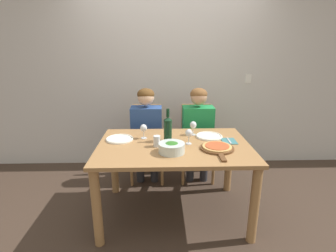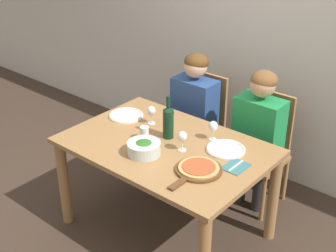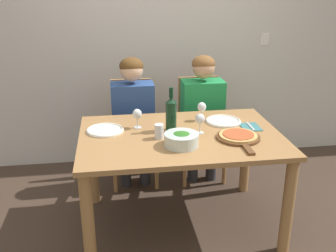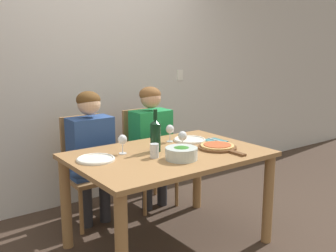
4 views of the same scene
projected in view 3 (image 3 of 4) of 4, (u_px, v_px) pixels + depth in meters
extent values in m
plane|color=#3D2D23|center=(180.00, 223.00, 3.15)|extent=(40.00, 40.00, 0.00)
cube|color=silver|center=(158.00, 31.00, 3.86)|extent=(10.00, 0.05, 2.70)
cube|color=white|center=(265.00, 39.00, 4.02)|extent=(0.08, 0.01, 0.12)
cube|color=#9E7042|center=(181.00, 137.00, 2.88)|extent=(1.47, 1.00, 0.04)
cylinder|color=#9E7042|center=(88.00, 224.00, 2.52)|extent=(0.08, 0.08, 0.74)
cylinder|color=#9E7042|center=(288.00, 207.00, 2.71)|extent=(0.08, 0.08, 0.74)
cylinder|color=#9E7042|center=(93.00, 163.00, 3.34)|extent=(0.08, 0.08, 0.74)
cylinder|color=#9E7042|center=(246.00, 154.00, 3.52)|extent=(0.08, 0.08, 0.74)
cube|color=#9E7042|center=(134.00, 141.00, 3.67)|extent=(0.42, 0.42, 0.04)
cube|color=#9E7042|center=(132.00, 106.00, 3.75)|extent=(0.38, 0.03, 0.53)
cylinder|color=#9E7042|center=(115.00, 172.00, 3.55)|extent=(0.04, 0.04, 0.40)
cylinder|color=#9E7042|center=(157.00, 169.00, 3.60)|extent=(0.04, 0.04, 0.40)
cylinder|color=#9E7042|center=(114.00, 155.00, 3.90)|extent=(0.04, 0.04, 0.40)
cylinder|color=#9E7042|center=(152.00, 152.00, 3.95)|extent=(0.04, 0.04, 0.40)
cube|color=#9E7042|center=(201.00, 137.00, 3.76)|extent=(0.42, 0.42, 0.04)
cube|color=#9E7042|center=(197.00, 103.00, 3.84)|extent=(0.38, 0.03, 0.53)
cylinder|color=#9E7042|center=(185.00, 167.00, 3.64)|extent=(0.04, 0.04, 0.40)
cylinder|color=#9E7042|center=(224.00, 165.00, 3.69)|extent=(0.04, 0.04, 0.40)
cylinder|color=#9E7042|center=(178.00, 151.00, 3.99)|extent=(0.04, 0.04, 0.40)
cylinder|color=#9E7042|center=(214.00, 148.00, 4.04)|extent=(0.04, 0.04, 0.40)
cylinder|color=#28282D|center=(125.00, 164.00, 3.66)|extent=(0.10, 0.10, 0.43)
cylinder|color=#28282D|center=(145.00, 163.00, 3.68)|extent=(0.10, 0.10, 0.43)
cube|color=navy|center=(133.00, 112.00, 3.55)|extent=(0.38, 0.22, 0.54)
cylinder|color=navy|center=(112.00, 139.00, 3.35)|extent=(0.07, 0.31, 0.14)
cylinder|color=navy|center=(158.00, 137.00, 3.41)|extent=(0.07, 0.31, 0.14)
sphere|color=#DBAD89|center=(132.00, 70.00, 3.41)|extent=(0.20, 0.20, 0.20)
ellipsoid|color=#563819|center=(131.00, 66.00, 3.41)|extent=(0.21, 0.21, 0.15)
cylinder|color=#28282D|center=(193.00, 160.00, 3.75)|extent=(0.10, 0.10, 0.43)
cylinder|color=#28282D|center=(211.00, 159.00, 3.77)|extent=(0.10, 0.10, 0.43)
cube|color=#1E8C47|center=(202.00, 109.00, 3.64)|extent=(0.38, 0.22, 0.54)
cylinder|color=#1E8C47|center=(186.00, 135.00, 3.44)|extent=(0.07, 0.31, 0.14)
cylinder|color=#1E8C47|center=(230.00, 133.00, 3.49)|extent=(0.07, 0.31, 0.14)
sphere|color=tan|center=(204.00, 68.00, 3.50)|extent=(0.20, 0.20, 0.20)
ellipsoid|color=brown|center=(204.00, 64.00, 3.50)|extent=(0.21, 0.21, 0.15)
cylinder|color=black|center=(171.00, 116.00, 2.92)|extent=(0.08, 0.08, 0.22)
cone|color=black|center=(171.00, 100.00, 2.87)|extent=(0.08, 0.08, 0.03)
cylinder|color=black|center=(171.00, 93.00, 2.85)|extent=(0.03, 0.03, 0.08)
cylinder|color=silver|center=(181.00, 140.00, 2.67)|extent=(0.24, 0.24, 0.09)
ellipsoid|color=#2D6B23|center=(181.00, 139.00, 2.67)|extent=(0.19, 0.19, 0.10)
cylinder|color=silver|center=(105.00, 131.00, 2.93)|extent=(0.28, 0.28, 0.01)
torus|color=silver|center=(105.00, 130.00, 2.93)|extent=(0.27, 0.27, 0.02)
cylinder|color=silver|center=(223.00, 121.00, 3.12)|extent=(0.28, 0.28, 0.01)
torus|color=silver|center=(223.00, 121.00, 3.11)|extent=(0.27, 0.27, 0.02)
cylinder|color=brown|center=(238.00, 137.00, 2.80)|extent=(0.31, 0.31, 0.02)
cube|color=brown|center=(249.00, 150.00, 2.60)|extent=(0.04, 0.14, 0.02)
cylinder|color=tan|center=(238.00, 135.00, 2.80)|extent=(0.27, 0.27, 0.01)
cylinder|color=#AD4C28|center=(238.00, 134.00, 2.80)|extent=(0.22, 0.22, 0.01)
cylinder|color=silver|center=(138.00, 127.00, 3.00)|extent=(0.06, 0.06, 0.01)
cylinder|color=silver|center=(137.00, 122.00, 2.99)|extent=(0.01, 0.01, 0.07)
ellipsoid|color=silver|center=(137.00, 114.00, 2.96)|extent=(0.07, 0.07, 0.08)
ellipsoid|color=maroon|center=(137.00, 115.00, 2.97)|extent=(0.06, 0.06, 0.03)
cylinder|color=silver|center=(201.00, 120.00, 3.16)|extent=(0.06, 0.06, 0.01)
cylinder|color=silver|center=(202.00, 115.00, 3.14)|extent=(0.01, 0.01, 0.07)
ellipsoid|color=silver|center=(202.00, 107.00, 3.12)|extent=(0.07, 0.07, 0.08)
ellipsoid|color=maroon|center=(202.00, 108.00, 3.12)|extent=(0.06, 0.06, 0.03)
cylinder|color=silver|center=(200.00, 133.00, 2.90)|extent=(0.06, 0.06, 0.01)
cylinder|color=silver|center=(200.00, 128.00, 2.89)|extent=(0.01, 0.01, 0.07)
ellipsoid|color=silver|center=(200.00, 119.00, 2.86)|extent=(0.07, 0.07, 0.08)
ellipsoid|color=maroon|center=(200.00, 120.00, 2.87)|extent=(0.06, 0.06, 0.03)
cylinder|color=silver|center=(159.00, 131.00, 2.79)|extent=(0.07, 0.07, 0.11)
cube|color=#387075|center=(250.00, 127.00, 3.01)|extent=(0.14, 0.18, 0.01)
cube|color=silver|center=(251.00, 126.00, 3.01)|extent=(0.01, 0.17, 0.01)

